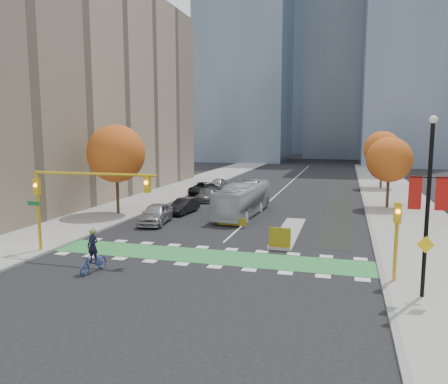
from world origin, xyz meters
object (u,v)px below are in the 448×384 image
Objects in this scene: hazard_board at (280,238)px; parked_car_a at (156,214)px; tree_east_far at (382,149)px; banner_lamppost at (428,200)px; parked_car_b at (184,206)px; tree_east_near at (389,160)px; cyclist at (93,258)px; parked_car_e at (218,184)px; bus at (243,199)px; parked_car_c at (209,195)px; tree_west at (116,154)px; traffic_signal_east at (397,230)px; traffic_signal_west at (73,191)px; parked_car_d at (202,188)px.

parked_car_a reaches higher than hazard_board.
banner_lamppost is (-1.00, -40.50, -0.63)m from tree_east_far.
parked_car_b is at bearing -128.84° from tree_east_far.
parked_car_a is 1.18× the size of parked_car_b.
tree_east_near is 0.92× the size of tree_east_far.
cyclist is 0.57× the size of parked_car_e.
hazard_board is 11.85m from bus.
parked_car_a is 12.64m from parked_car_c.
parked_car_a is at bearing -124.38° from tree_east_far.
banner_lamppost is (23.50, -14.50, -1.01)m from tree_west.
parked_car_e is at bearing 120.15° from traffic_signal_east.
traffic_signal_east reaches higher than parked_car_c.
tree_east_far is at bearing 88.21° from tree_east_near.
parked_car_e is at bearing 85.78° from parked_car_a.
traffic_signal_west is 17.13m from bus.
hazard_board reaches higher than parked_car_e.
tree_east_far reaches higher than parked_car_c.
bus is at bearing -65.95° from parked_car_e.
hazard_board is 20.69m from parked_car_c.
tree_east_far is at bearing 62.05° from traffic_signal_west.
parked_car_c is at bearing 179.92° from tree_east_near.
cyclist is 0.23× the size of bus.
banner_lamppost is 30.68m from parked_car_c.
parked_car_e is (-20.40, 10.03, -4.15)m from tree_east_near.
tree_east_near reaches higher than traffic_signal_east.
hazard_board reaches higher than parked_car_c.
bus reaches higher than parked_car_a.
tree_east_near is at bearing -15.30° from parked_car_d.
banner_lamppost is 40.04m from parked_car_e.
bus is 2.53× the size of parked_car_b.
banner_lamppost is (7.50, -6.70, 3.81)m from hazard_board.
cyclist is (-16.55, -0.59, -3.81)m from banner_lamppost.
parked_car_c is (-17.00, 22.53, -2.05)m from traffic_signal_east.
parked_car_e is at bearing 119.95° from banner_lamppost.
traffic_signal_east is (6.50, -4.71, 1.93)m from hazard_board.
bus is 2.53× the size of parked_car_e.
parked_car_d is (-2.50, 12.62, 0.01)m from parked_car_b.
banner_lamppost reaches higher than parked_car_c.
traffic_signal_west reaches higher than cyclist.
tree_west reaches higher than bus.
tree_west is 1.96× the size of parked_car_e.
parked_car_a is at bearing -134.15° from bus.
parked_car_b is (1.43, 14.91, -3.34)m from traffic_signal_west.
hazard_board is 14.64m from parked_car_b.
parked_car_c is (-10.50, 17.83, -0.12)m from hazard_board.
traffic_signal_west is at bearing -117.95° from tree_east_far.
tree_east_near is 1.43× the size of parked_car_a.
tree_east_far is at bearing 16.53° from parked_car_e.
traffic_signal_west is 1.73× the size of parked_car_a.
tree_east_near is 20.43m from parked_car_b.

